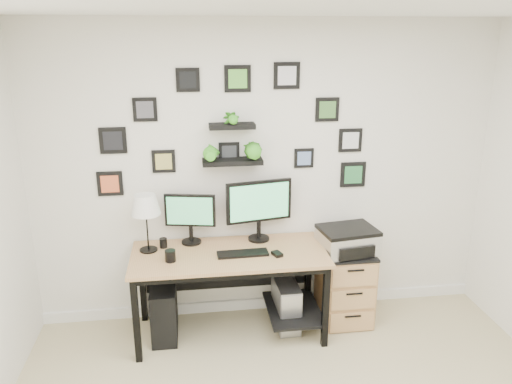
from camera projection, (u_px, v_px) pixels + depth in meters
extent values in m
plane|color=white|center=(344.00, 1.00, 2.04)|extent=(4.00, 4.00, 0.00)
plane|color=silver|center=(266.00, 175.00, 4.32)|extent=(4.00, 0.00, 4.00)
cube|color=white|center=(266.00, 303.00, 4.69)|extent=(4.00, 0.03, 0.10)
cube|color=tan|center=(229.00, 254.00, 4.10)|extent=(1.60, 0.70, 0.03)
cube|color=black|center=(229.00, 259.00, 4.11)|extent=(1.54, 0.64, 0.05)
cube|color=black|center=(227.00, 267.00, 4.49)|extent=(1.44, 0.02, 0.41)
cube|color=black|center=(293.00, 309.00, 4.34)|extent=(0.45, 0.63, 0.03)
cube|color=black|center=(136.00, 321.00, 3.83)|extent=(0.05, 0.05, 0.72)
cube|color=black|center=(142.00, 284.00, 4.40)|extent=(0.05, 0.05, 0.72)
cube|color=black|center=(326.00, 307.00, 4.03)|extent=(0.05, 0.05, 0.72)
cube|color=black|center=(308.00, 273.00, 4.59)|extent=(0.05, 0.05, 0.72)
cylinder|color=black|center=(191.00, 242.00, 4.28)|extent=(0.20, 0.20, 0.02)
cylinder|color=black|center=(191.00, 234.00, 4.26)|extent=(0.04, 0.04, 0.15)
cube|color=black|center=(190.00, 210.00, 4.19)|extent=(0.43, 0.11, 0.28)
cube|color=#4CB272|center=(190.00, 211.00, 4.17)|extent=(0.38, 0.08, 0.24)
cylinder|color=black|center=(259.00, 238.00, 4.35)|extent=(0.22, 0.22, 0.02)
cylinder|color=black|center=(259.00, 230.00, 4.33)|extent=(0.04, 0.04, 0.16)
cube|color=black|center=(259.00, 201.00, 4.24)|extent=(0.57, 0.14, 0.36)
cube|color=#4CB272|center=(260.00, 202.00, 4.22)|extent=(0.51, 0.10, 0.31)
cube|color=black|center=(243.00, 254.00, 4.05)|extent=(0.42, 0.15, 0.02)
cube|color=black|center=(277.00, 254.00, 4.04)|extent=(0.09, 0.11, 0.03)
cylinder|color=black|center=(149.00, 250.00, 4.13)|extent=(0.15, 0.15, 0.01)
cylinder|color=black|center=(147.00, 225.00, 4.07)|extent=(0.01, 0.01, 0.44)
cone|color=white|center=(145.00, 205.00, 4.01)|extent=(0.24, 0.24, 0.17)
cylinder|color=black|center=(170.00, 256.00, 3.93)|extent=(0.08, 0.08, 0.10)
cylinder|color=black|center=(163.00, 243.00, 4.18)|extent=(0.06, 0.06, 0.08)
cube|color=black|center=(164.00, 310.00, 4.22)|extent=(0.21, 0.47, 0.47)
cube|color=gray|center=(286.00, 304.00, 4.37)|extent=(0.20, 0.42, 0.42)
cube|color=silver|center=(291.00, 317.00, 4.17)|extent=(0.17, 0.01, 0.39)
cube|color=tan|center=(344.00, 285.00, 4.45)|extent=(0.42, 0.50, 0.65)
cube|color=black|center=(346.00, 251.00, 4.35)|extent=(0.43, 0.51, 0.02)
cube|color=tan|center=(352.00, 322.00, 4.28)|extent=(0.39, 0.02, 0.18)
cylinder|color=black|center=(353.00, 317.00, 4.24)|extent=(0.14, 0.02, 0.02)
cube|color=tan|center=(353.00, 299.00, 4.21)|extent=(0.39, 0.02, 0.18)
cylinder|color=black|center=(354.00, 294.00, 4.18)|extent=(0.14, 0.02, 0.02)
cube|color=tan|center=(355.00, 276.00, 4.14)|extent=(0.39, 0.02, 0.18)
cylinder|color=black|center=(356.00, 271.00, 4.11)|extent=(0.14, 0.02, 0.02)
cube|color=silver|center=(347.00, 241.00, 4.29)|extent=(0.51, 0.42, 0.18)
cube|color=black|center=(348.00, 230.00, 4.25)|extent=(0.51, 0.42, 0.03)
cube|color=black|center=(357.00, 253.00, 4.12)|extent=(0.32, 0.07, 0.11)
cube|color=black|center=(232.00, 161.00, 4.15)|extent=(0.50, 0.18, 0.04)
cube|color=black|center=(232.00, 126.00, 4.05)|extent=(0.38, 0.15, 0.04)
imported|color=green|center=(211.00, 144.00, 4.08)|extent=(0.15, 0.12, 0.27)
imported|color=green|center=(253.00, 143.00, 4.13)|extent=(0.15, 0.15, 0.27)
imported|color=green|center=(232.00, 108.00, 4.01)|extent=(0.13, 0.09, 0.25)
cube|color=black|center=(229.00, 153.00, 4.21)|extent=(0.17, 0.02, 0.17)
cube|color=#2E3034|center=(229.00, 153.00, 4.20)|extent=(0.12, 0.00, 0.12)
cube|color=black|center=(287.00, 76.00, 4.07)|extent=(0.22, 0.02, 0.22)
cube|color=silver|center=(287.00, 76.00, 4.06)|extent=(0.15, 0.00, 0.15)
cube|color=black|center=(110.00, 184.00, 4.15)|extent=(0.21, 0.02, 0.21)
cube|color=#D75A32|center=(110.00, 184.00, 4.14)|extent=(0.15, 0.00, 0.15)
cube|color=black|center=(188.00, 80.00, 3.98)|extent=(0.19, 0.02, 0.19)
cube|color=black|center=(188.00, 80.00, 3.97)|extent=(0.13, 0.00, 0.13)
cube|color=black|center=(164.00, 161.00, 4.15)|extent=(0.19, 0.02, 0.19)
cube|color=tan|center=(164.00, 162.00, 4.14)|extent=(0.13, 0.00, 0.13)
cube|color=black|center=(304.00, 158.00, 4.31)|extent=(0.17, 0.02, 0.17)
cube|color=#647DB0|center=(304.00, 158.00, 4.30)|extent=(0.12, 0.00, 0.12)
cube|color=black|center=(238.00, 79.00, 4.03)|extent=(0.22, 0.02, 0.22)
cube|color=#57AF3A|center=(238.00, 79.00, 4.02)|extent=(0.15, 0.00, 0.15)
cube|color=black|center=(327.00, 110.00, 4.21)|extent=(0.20, 0.02, 0.20)
cube|color=#417334|center=(328.00, 110.00, 4.20)|extent=(0.14, 0.00, 0.14)
cube|color=black|center=(350.00, 140.00, 4.32)|extent=(0.20, 0.02, 0.20)
cube|color=silver|center=(351.00, 141.00, 4.31)|extent=(0.14, 0.00, 0.14)
cube|color=black|center=(145.00, 110.00, 4.00)|extent=(0.19, 0.02, 0.19)
cube|color=#48474E|center=(145.00, 110.00, 3.99)|extent=(0.13, 0.00, 0.13)
cube|color=black|center=(113.00, 141.00, 4.04)|extent=(0.22, 0.02, 0.22)
cube|color=black|center=(113.00, 141.00, 4.03)|extent=(0.15, 0.00, 0.15)
cube|color=black|center=(353.00, 175.00, 4.42)|extent=(0.23, 0.02, 0.23)
cube|color=#2D7B42|center=(353.00, 175.00, 4.41)|extent=(0.16, 0.00, 0.16)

